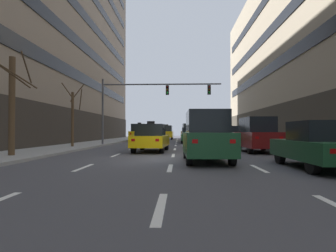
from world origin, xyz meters
TOP-DOWN VIEW (x-y plane):
  - ground_plane at (0.00, 0.00)m, footprint 120.00×120.00m
  - sidewalk_left at (-8.09, 0.00)m, footprint 3.88×80.00m
  - lane_stripe_l1_s3 at (-3.08, -3.00)m, footprint 0.16×2.00m
  - lane_stripe_l1_s4 at (-3.08, 2.00)m, footprint 0.16×2.00m
  - lane_stripe_l1_s5 at (-3.08, 7.00)m, footprint 0.16×2.00m
  - lane_stripe_l1_s6 at (-3.08, 12.00)m, footprint 0.16×2.00m
  - lane_stripe_l1_s7 at (-3.08, 17.00)m, footprint 0.16×2.00m
  - lane_stripe_l1_s8 at (-3.08, 22.00)m, footprint 0.16×2.00m
  - lane_stripe_l1_s9 at (-3.08, 27.00)m, footprint 0.16×2.00m
  - lane_stripe_l1_s10 at (-3.08, 32.00)m, footprint 0.16×2.00m
  - lane_stripe_l2_s2 at (0.00, -8.00)m, footprint 0.16×2.00m
  - lane_stripe_l2_s3 at (0.00, -3.00)m, footprint 0.16×2.00m
  - lane_stripe_l2_s4 at (0.00, 2.00)m, footprint 0.16×2.00m
  - lane_stripe_l2_s5 at (0.00, 7.00)m, footprint 0.16×2.00m
  - lane_stripe_l2_s6 at (0.00, 12.00)m, footprint 0.16×2.00m
  - lane_stripe_l2_s7 at (0.00, 17.00)m, footprint 0.16×2.00m
  - lane_stripe_l2_s8 at (0.00, 22.00)m, footprint 0.16×2.00m
  - lane_stripe_l2_s9 at (0.00, 27.00)m, footprint 0.16×2.00m
  - lane_stripe_l2_s10 at (0.00, 32.00)m, footprint 0.16×2.00m
  - lane_stripe_l3_s3 at (3.08, -3.00)m, footprint 0.16×2.00m
  - lane_stripe_l3_s4 at (3.08, 2.00)m, footprint 0.16×2.00m
  - lane_stripe_l3_s5 at (3.08, 7.00)m, footprint 0.16×2.00m
  - lane_stripe_l3_s6 at (3.08, 12.00)m, footprint 0.16×2.00m
  - lane_stripe_l3_s7 at (3.08, 17.00)m, footprint 0.16×2.00m
  - lane_stripe_l3_s8 at (3.08, 22.00)m, footprint 0.16×2.00m
  - lane_stripe_l3_s9 at (3.08, 27.00)m, footprint 0.16×2.00m
  - lane_stripe_l3_s10 at (3.08, 32.00)m, footprint 0.16×2.00m
  - taxi_driving_0 at (1.61, 22.77)m, footprint 2.13×4.67m
  - car_driving_1 at (1.42, 16.82)m, footprint 1.89×4.43m
  - taxi_driving_2 at (-4.70, 21.93)m, footprint 2.03×4.55m
  - taxi_driving_3 at (-1.59, 29.67)m, footprint 1.91×4.41m
  - taxi_driving_4 at (-1.45, 4.68)m, footprint 2.15×4.69m
  - car_driving_5 at (1.47, -0.95)m, footprint 1.94×4.46m
  - car_parked_1 at (5.10, -2.99)m, footprint 1.84×4.38m
  - car_parked_2 at (5.10, 4.51)m, footprint 1.92×4.44m
  - car_parked_3 at (5.10, 11.44)m, footprint 1.97×4.61m
  - traffic_signal_0 at (-2.63, 11.81)m, footprint 10.67×0.35m
  - street_tree_0 at (-7.67, 0.18)m, footprint 1.41×2.02m
  - street_tree_1 at (-7.69, 7.78)m, footprint 1.57×1.57m
  - pedestrian_1 at (7.03, 11.52)m, footprint 0.42×0.38m

SIDE VIEW (x-z plane):
  - ground_plane at x=0.00m, z-range 0.00..0.00m
  - lane_stripe_l1_s3 at x=-3.08m, z-range 0.00..0.01m
  - lane_stripe_l1_s4 at x=-3.08m, z-range 0.00..0.01m
  - lane_stripe_l1_s5 at x=-3.08m, z-range 0.00..0.01m
  - lane_stripe_l1_s6 at x=-3.08m, z-range 0.00..0.01m
  - lane_stripe_l1_s7 at x=-3.08m, z-range 0.00..0.01m
  - lane_stripe_l1_s8 at x=-3.08m, z-range 0.00..0.01m
  - lane_stripe_l1_s9 at x=-3.08m, z-range 0.00..0.01m
  - lane_stripe_l1_s10 at x=-3.08m, z-range 0.00..0.01m
  - lane_stripe_l2_s2 at x=0.00m, z-range 0.00..0.01m
  - lane_stripe_l2_s3 at x=0.00m, z-range 0.00..0.01m
  - lane_stripe_l2_s4 at x=0.00m, z-range 0.00..0.01m
  - lane_stripe_l2_s5 at x=0.00m, z-range 0.00..0.01m
  - lane_stripe_l2_s6 at x=0.00m, z-range 0.00..0.01m
  - lane_stripe_l2_s7 at x=0.00m, z-range 0.00..0.01m
  - lane_stripe_l2_s8 at x=0.00m, z-range 0.00..0.01m
  - lane_stripe_l2_s9 at x=0.00m, z-range 0.00..0.01m
  - lane_stripe_l2_s10 at x=0.00m, z-range 0.00..0.01m
  - lane_stripe_l3_s3 at x=3.08m, z-range 0.00..0.01m
  - lane_stripe_l3_s4 at x=3.08m, z-range 0.00..0.01m
  - lane_stripe_l3_s5 at x=3.08m, z-range 0.00..0.01m
  - lane_stripe_l3_s6 at x=3.08m, z-range 0.00..0.01m
  - lane_stripe_l3_s7 at x=3.08m, z-range 0.00..0.01m
  - lane_stripe_l3_s8 at x=3.08m, z-range 0.00..0.01m
  - lane_stripe_l3_s9 at x=3.08m, z-range 0.00..0.01m
  - lane_stripe_l3_s10 at x=3.08m, z-range 0.00..0.01m
  - sidewalk_left at x=-8.09m, z-range 0.00..0.14m
  - car_parked_1 at x=5.10m, z-range -0.01..1.63m
  - car_driving_1 at x=1.42m, z-range -0.01..1.64m
  - car_parked_3 at x=5.10m, z-range -0.01..1.71m
  - taxi_driving_4 at x=-1.45m, z-range -0.10..1.81m
  - taxi_driving_3 at x=-1.59m, z-range -0.09..2.21m
  - car_parked_2 at x=5.10m, z-range 0.00..2.13m
  - car_driving_5 at x=1.47m, z-range -0.01..2.14m
  - taxi_driving_2 at x=-4.70m, z-range -0.10..2.26m
  - taxi_driving_0 at x=1.61m, z-range -0.10..2.31m
  - pedestrian_1 at x=7.03m, z-range 0.28..1.98m
  - street_tree_1 at x=-7.69m, z-range 0.04..4.83m
  - street_tree_0 at x=-7.67m, z-range 0.16..5.04m
  - traffic_signal_0 at x=-2.63m, z-range 1.46..7.28m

